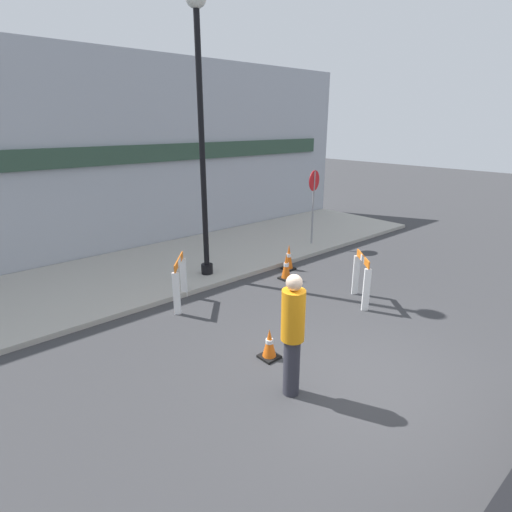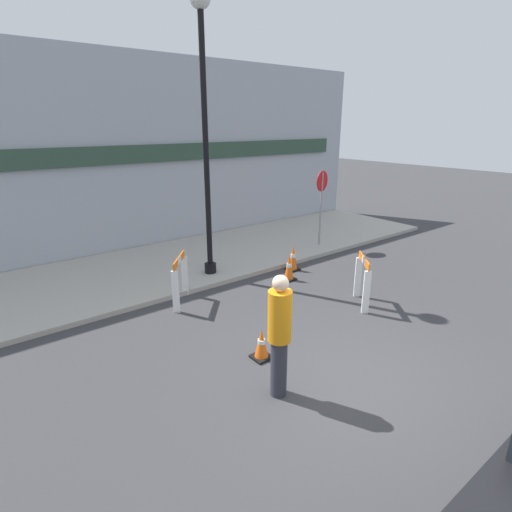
# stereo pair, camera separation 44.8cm
# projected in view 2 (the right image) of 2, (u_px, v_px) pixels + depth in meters

# --- Properties ---
(ground_plane) EXTENTS (60.00, 60.00, 0.00)m
(ground_plane) POSITION_uv_depth(u_px,v_px,m) (358.00, 393.00, 5.66)
(ground_plane) COLOR #38383A
(sidewalk_slab) EXTENTS (18.00, 3.84, 0.11)m
(sidewalk_slab) POSITION_uv_depth(u_px,v_px,m) (161.00, 267.00, 10.45)
(sidewalk_slab) COLOR #ADA89E
(sidewalk_slab) RESTS_ON ground_plane
(storefront_facade) EXTENTS (18.00, 0.22, 5.50)m
(storefront_facade) POSITION_uv_depth(u_px,v_px,m) (122.00, 156.00, 11.08)
(storefront_facade) COLOR #A3A8B2
(storefront_facade) RESTS_ON ground_plane
(streetlamp_post) EXTENTS (0.44, 0.44, 6.15)m
(streetlamp_post) POSITION_uv_depth(u_px,v_px,m) (204.00, 105.00, 8.68)
(streetlamp_post) COLOR black
(streetlamp_post) RESTS_ON sidewalk_slab
(stop_sign) EXTENTS (0.59, 0.15, 2.22)m
(stop_sign) POSITION_uv_depth(u_px,v_px,m) (321.00, 196.00, 11.74)
(stop_sign) COLOR gray
(stop_sign) RESTS_ON sidewalk_slab
(barricade_0) EXTENTS (0.66, 0.76, 1.05)m
(barricade_0) POSITION_uv_depth(u_px,v_px,m) (362.00, 279.00, 8.25)
(barricade_0) COLOR white
(barricade_0) RESTS_ON ground_plane
(barricade_1) EXTENTS (0.70, 0.79, 1.03)m
(barricade_1) POSITION_uv_depth(u_px,v_px,m) (180.00, 278.00, 8.32)
(barricade_1) COLOR white
(barricade_1) RESTS_ON ground_plane
(traffic_cone_0) EXTENTS (0.30, 0.30, 0.65)m
(traffic_cone_0) POSITION_uv_depth(u_px,v_px,m) (289.00, 268.00, 9.65)
(traffic_cone_0) COLOR black
(traffic_cone_0) RESTS_ON ground_plane
(traffic_cone_1) EXTENTS (0.30, 0.30, 0.52)m
(traffic_cone_1) POSITION_uv_depth(u_px,v_px,m) (261.00, 344.00, 6.43)
(traffic_cone_1) COLOR black
(traffic_cone_1) RESTS_ON ground_plane
(traffic_cone_2) EXTENTS (0.30, 0.30, 0.68)m
(traffic_cone_2) POSITION_uv_depth(u_px,v_px,m) (293.00, 258.00, 10.29)
(traffic_cone_2) COLOR black
(traffic_cone_2) RESTS_ON ground_plane
(person_worker) EXTENTS (0.45, 0.45, 1.80)m
(person_worker) POSITION_uv_depth(u_px,v_px,m) (279.00, 332.00, 5.34)
(person_worker) COLOR #33333D
(person_worker) RESTS_ON ground_plane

